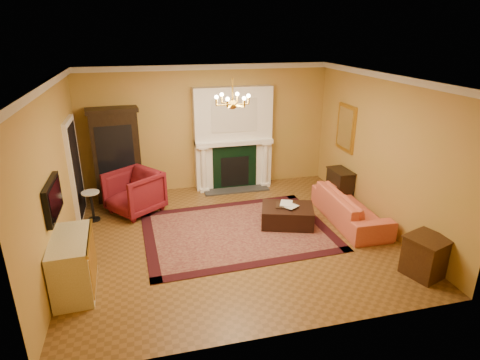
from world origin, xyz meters
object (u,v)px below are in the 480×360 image
object	(u,v)px
commode	(73,264)
console_table	(340,186)
wingback_armchair	(134,190)
china_cabinet	(117,156)
leather_ottoman	(287,215)
coral_sofa	(351,202)
end_table	(425,257)
pedestal_table	(92,204)

from	to	relation	value
commode	console_table	distance (m)	5.91
wingback_armchair	commode	bearing A→B (deg)	-56.18
china_cabinet	leather_ottoman	world-z (taller)	china_cabinet
commode	china_cabinet	bearing A→B (deg)	78.16
wingback_armchair	coral_sofa	size ratio (longest dim) A/B	0.47
end_table	leather_ottoman	world-z (taller)	end_table
end_table	leather_ottoman	bearing A→B (deg)	124.96
pedestal_table	china_cabinet	bearing A→B (deg)	64.71
leather_ottoman	wingback_armchair	bearing A→B (deg)	173.75
coral_sofa	console_table	world-z (taller)	coral_sofa
console_table	wingback_armchair	bearing A→B (deg)	171.79
china_cabinet	console_table	bearing A→B (deg)	-22.60
commode	end_table	world-z (taller)	commode
wingback_armchair	console_table	world-z (taller)	wingback_armchair
china_cabinet	wingback_armchair	distance (m)	1.08
wingback_armchair	console_table	size ratio (longest dim) A/B	1.41
coral_sofa	leather_ottoman	xyz separation A→B (m)	(-1.32, 0.15, -0.21)
china_cabinet	console_table	distance (m)	5.18
wingback_armchair	leather_ottoman	bearing A→B (deg)	27.94
wingback_armchair	console_table	xyz separation A→B (m)	(4.60, -0.51, -0.15)
wingback_armchair	leather_ottoman	distance (m)	3.32
china_cabinet	coral_sofa	distance (m)	5.29
wingback_armchair	pedestal_table	world-z (taller)	wingback_armchair
wingback_armchair	commode	size ratio (longest dim) A/B	0.86
coral_sofa	end_table	xyz separation A→B (m)	(0.23, -2.06, -0.10)
china_cabinet	pedestal_table	distance (m)	1.39
china_cabinet	leather_ottoman	distance (m)	4.12
pedestal_table	commode	bearing A→B (deg)	-91.06
pedestal_table	coral_sofa	size ratio (longest dim) A/B	0.30
commode	console_table	xyz separation A→B (m)	(5.51, 2.13, -0.08)
wingback_armchair	leather_ottoman	xyz separation A→B (m)	(3.00, -1.39, -0.30)
wingback_armchair	pedestal_table	size ratio (longest dim) A/B	1.58
china_cabinet	leather_ottoman	bearing A→B (deg)	-41.14
commode	leather_ottoman	size ratio (longest dim) A/B	1.15
coral_sofa	pedestal_table	bearing A→B (deg)	77.42
china_cabinet	end_table	size ratio (longest dim) A/B	3.20
console_table	pedestal_table	bearing A→B (deg)	175.07
wingback_armchair	console_table	distance (m)	4.63
pedestal_table	console_table	world-z (taller)	console_table
pedestal_table	coral_sofa	xyz separation A→B (m)	(5.18, -1.32, 0.05)
end_table	leather_ottoman	distance (m)	2.70
leather_ottoman	coral_sofa	bearing A→B (deg)	11.97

